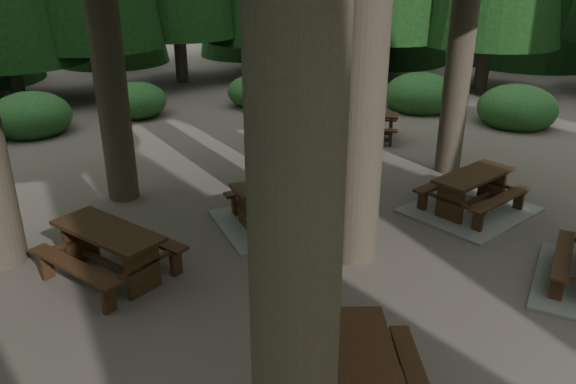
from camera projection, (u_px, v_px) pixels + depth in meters
ground at (323, 272)px, 9.25m from camera, size 80.00×80.00×0.00m
picnic_table_a at (471, 198)px, 11.37m from camera, size 2.58×2.20×0.82m
picnic_table_b at (109, 245)px, 8.93m from camera, size 2.12×2.37×0.86m
picnic_table_c at (283, 209)px, 10.89m from camera, size 2.82×2.49×0.83m
picnic_table_d at (367, 122)px, 15.89m from camera, size 2.17×2.17×0.74m
picnic_table_e at (364, 370)px, 6.32m from camera, size 2.15×2.24×0.76m
shrub_ring at (328, 224)px, 10.03m from camera, size 23.86×24.64×1.49m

